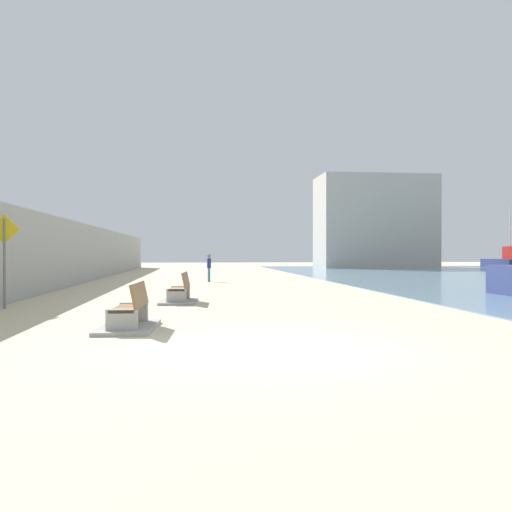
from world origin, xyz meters
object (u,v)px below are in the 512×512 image
(person_walking, at_px, (209,266))
(pedestrian_sign, at_px, (5,250))
(bench_far, at_px, (180,295))
(bench_near, at_px, (130,318))

(person_walking, distance_m, pedestrian_sign, 14.79)
(bench_far, distance_m, pedestrian_sign, 5.30)
(bench_near, xyz_separation_m, pedestrian_sign, (-4.07, 4.62, 1.44))
(bench_near, bearing_deg, person_walking, 83.32)
(bench_far, xyz_separation_m, person_walking, (1.25, 12.12, 0.64))
(bench_far, relative_size, person_walking, 1.42)
(pedestrian_sign, bearing_deg, bench_far, 14.69)
(person_walking, height_order, pedestrian_sign, pedestrian_sign)
(bench_far, distance_m, person_walking, 12.20)
(bench_near, distance_m, pedestrian_sign, 6.32)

